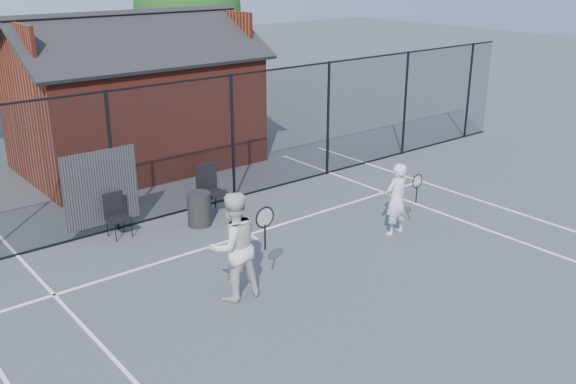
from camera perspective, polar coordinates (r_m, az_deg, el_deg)
ground at (r=11.41m, az=5.40°, el=-8.55°), size 80.00×80.00×0.00m
court_lines at (r=10.63m, az=10.44°, el=-11.08°), size 11.02×18.00×0.01m
fence at (r=14.43m, az=-9.22°, el=3.70°), size 22.04×3.00×3.00m
clubhouse at (r=18.21m, az=-13.41°, el=7.32°), size 6.50×4.36×4.19m
tree_right at (r=25.06m, az=-8.91°, el=15.82°), size 3.97×3.97×5.70m
player_front at (r=13.42m, az=9.61°, el=-0.62°), size 0.69×0.51×1.54m
player_back at (r=10.72m, az=-4.88°, el=-4.82°), size 1.05×0.79×1.89m
chair_left at (r=13.65m, az=-14.84°, el=-2.11°), size 0.46×0.47×0.90m
chair_right at (r=14.43m, az=-6.74°, el=0.10°), size 0.55×0.57×1.11m
waste_bin at (r=13.93m, az=-7.90°, el=-1.50°), size 0.59×0.59×0.74m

